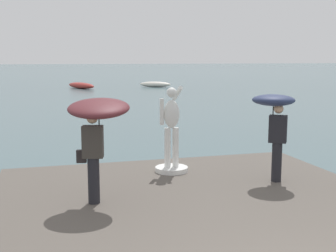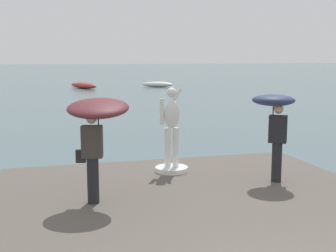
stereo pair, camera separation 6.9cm
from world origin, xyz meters
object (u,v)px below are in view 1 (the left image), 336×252
Objects in this scene: onlooker_left at (97,120)px; boat_mid at (81,85)px; onlooker_right at (275,113)px; boat_leftward at (155,84)px; statue_white_figure at (171,138)px.

boat_mid is at bearing 85.56° from onlooker_left.
onlooker_left is at bearing -94.44° from boat_mid.
onlooker_right is 39.13m from boat_leftward.
statue_white_figure is at bearing 144.31° from onlooker_right.
statue_white_figure reaches higher than onlooker_right.
boat_leftward is (7.02, 38.46, -1.62)m from onlooker_right.
onlooker_right is 0.40× the size of boat_mid.
onlooker_right reaches higher than boat_leftward.
onlooker_left is 0.58× the size of boat_leftward.
boat_mid is (3.02, 38.80, -1.68)m from onlooker_left.
onlooker_right is at bearing -35.69° from statue_white_figure.
onlooker_left reaches higher than boat_mid.
statue_white_figure reaches higher than boat_mid.
boat_mid is (1.04, 36.93, -0.91)m from statue_white_figure.
boat_mid is at bearing -179.06° from boat_leftward.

